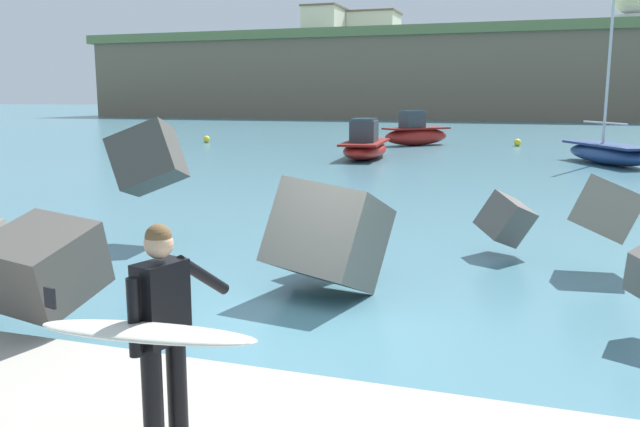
% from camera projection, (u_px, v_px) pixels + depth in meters
% --- Properties ---
extents(ground_plane, '(400.00, 400.00, 0.00)m').
position_uv_depth(ground_plane, '(298.00, 328.00, 8.34)').
color(ground_plane, '#42707F').
extents(breakwater_jetty, '(31.22, 7.99, 2.52)m').
position_uv_depth(breakwater_jetty, '(395.00, 221.00, 9.55)').
color(breakwater_jetty, '#605B56').
rests_on(breakwater_jetty, ground).
extents(surfer_with_board, '(2.11, 1.40, 1.78)m').
position_uv_depth(surfer_with_board, '(154.00, 329.00, 4.63)').
color(surfer_with_board, black).
rests_on(surfer_with_board, walkway_path).
extents(boat_near_left, '(3.95, 5.91, 8.24)m').
position_uv_depth(boat_near_left, '(608.00, 152.00, 28.44)').
color(boat_near_left, navy).
rests_on(boat_near_left, ground).
extents(boat_near_right, '(2.45, 5.75, 1.91)m').
position_uv_depth(boat_near_right, '(365.00, 146.00, 31.10)').
color(boat_near_right, maroon).
rests_on(boat_near_right, ground).
extents(boat_mid_centre, '(4.15, 4.39, 2.09)m').
position_uv_depth(boat_mid_centre, '(416.00, 134.00, 39.47)').
color(boat_mid_centre, maroon).
rests_on(boat_mid_centre, ground).
extents(mooring_buoy_inner, '(0.44, 0.44, 0.44)m').
position_uv_depth(mooring_buoy_inner, '(207.00, 139.00, 41.86)').
color(mooring_buoy_inner, yellow).
rests_on(mooring_buoy_inner, ground).
extents(mooring_buoy_outer, '(0.44, 0.44, 0.44)m').
position_uv_depth(mooring_buoy_outer, '(517.00, 143.00, 38.86)').
color(mooring_buoy_outer, yellow).
rests_on(mooring_buoy_outer, ground).
extents(headland_bluff, '(104.12, 36.06, 11.59)m').
position_uv_depth(headland_bluff, '(466.00, 76.00, 96.14)').
color(headland_bluff, '#756651').
rests_on(headland_bluff, ground).
extents(station_building_west, '(5.73, 8.38, 5.36)m').
position_uv_depth(station_building_west, '(325.00, 24.00, 104.64)').
color(station_building_west, silver).
rests_on(station_building_west, headland_bluff).
extents(station_building_central, '(8.00, 7.38, 5.03)m').
position_uv_depth(station_building_central, '(374.00, 28.00, 108.18)').
color(station_building_central, silver).
rests_on(station_building_central, headland_bluff).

